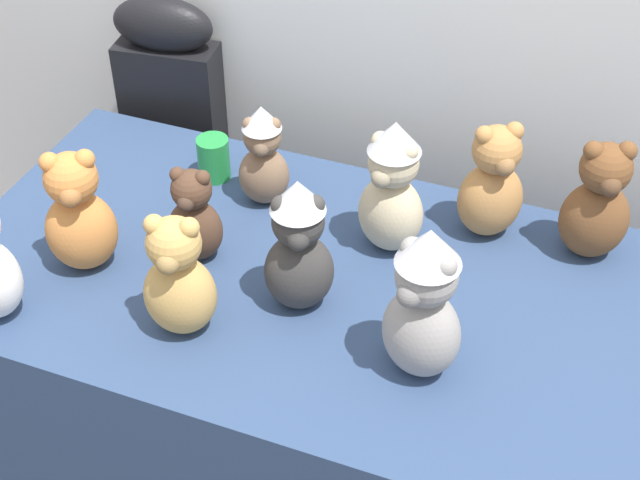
# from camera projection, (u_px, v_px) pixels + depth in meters

# --- Properties ---
(display_table) EXTENTS (1.67, 0.87, 0.72)m
(display_table) POSITION_uv_depth(u_px,v_px,m) (320.00, 390.00, 2.29)
(display_table) COLOR navy
(display_table) RESTS_ON ground_plane
(instrument_case) EXTENTS (0.29, 0.15, 1.02)m
(instrument_case) POSITION_uv_depth(u_px,v_px,m) (178.00, 156.00, 2.78)
(instrument_case) COLOR black
(instrument_case) RESTS_ON ground_plane
(teddy_bear_ash) EXTENTS (0.20, 0.18, 0.35)m
(teddy_bear_ash) POSITION_uv_depth(u_px,v_px,m) (424.00, 305.00, 1.76)
(teddy_bear_ash) COLOR gray
(teddy_bear_ash) RESTS_ON display_table
(teddy_bear_mocha) EXTENTS (0.15, 0.14, 0.27)m
(teddy_bear_mocha) POSITION_uv_depth(u_px,v_px,m) (263.00, 156.00, 2.20)
(teddy_bear_mocha) COLOR #7F6047
(teddy_bear_mocha) RESTS_ON display_table
(teddy_bear_sand) EXTENTS (0.18, 0.16, 0.33)m
(teddy_bear_sand) POSITION_uv_depth(u_px,v_px,m) (392.00, 188.00, 2.05)
(teddy_bear_sand) COLOR #CCB78E
(teddy_bear_sand) RESTS_ON display_table
(teddy_bear_charcoal) EXTENTS (0.18, 0.17, 0.32)m
(teddy_bear_charcoal) POSITION_uv_depth(u_px,v_px,m) (299.00, 247.00, 1.91)
(teddy_bear_charcoal) COLOR #383533
(teddy_bear_charcoal) RESTS_ON display_table
(teddy_bear_cocoa) EXTENTS (0.14, 0.12, 0.24)m
(teddy_bear_cocoa) POSITION_uv_depth(u_px,v_px,m) (194.00, 217.00, 2.06)
(teddy_bear_cocoa) COLOR #4C3323
(teddy_bear_cocoa) RESTS_ON display_table
(teddy_bear_ginger) EXTENTS (0.20, 0.19, 0.30)m
(teddy_bear_ginger) POSITION_uv_depth(u_px,v_px,m) (78.00, 215.00, 2.02)
(teddy_bear_ginger) COLOR #D17F3D
(teddy_bear_ginger) RESTS_ON display_table
(teddy_bear_honey) EXTENTS (0.17, 0.16, 0.29)m
(teddy_bear_honey) POSITION_uv_depth(u_px,v_px,m) (178.00, 279.00, 1.87)
(teddy_bear_honey) COLOR tan
(teddy_bear_honey) RESTS_ON display_table
(teddy_bear_chestnut) EXTENTS (0.19, 0.17, 0.30)m
(teddy_bear_chestnut) POSITION_uv_depth(u_px,v_px,m) (598.00, 204.00, 2.05)
(teddy_bear_chestnut) COLOR brown
(teddy_bear_chestnut) RESTS_ON display_table
(teddy_bear_caramel) EXTENTS (0.20, 0.19, 0.29)m
(teddy_bear_caramel) POSITION_uv_depth(u_px,v_px,m) (492.00, 184.00, 2.11)
(teddy_bear_caramel) COLOR #B27A42
(teddy_bear_caramel) RESTS_ON display_table
(party_cup_green) EXTENTS (0.08, 0.08, 0.11)m
(party_cup_green) POSITION_uv_depth(u_px,v_px,m) (214.00, 158.00, 2.33)
(party_cup_green) COLOR #238C3D
(party_cup_green) RESTS_ON display_table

